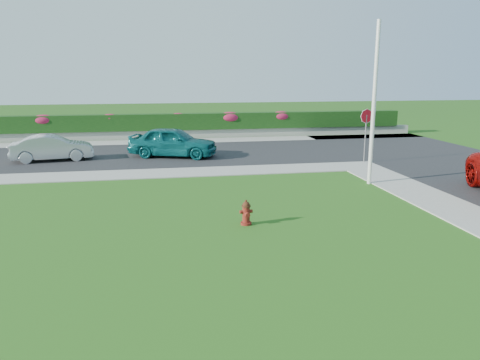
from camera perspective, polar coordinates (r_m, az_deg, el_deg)
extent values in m
plane|color=black|center=(12.77, 1.94, -7.18)|extent=(120.00, 120.00, 0.00)
cube|color=black|center=(26.20, -15.49, 2.83)|extent=(26.00, 8.00, 0.04)
cube|color=gray|center=(21.45, -19.28, 0.42)|extent=(24.00, 2.00, 0.04)
cube|color=gray|center=(23.23, 14.23, 1.67)|extent=(2.00, 2.00, 0.04)
cube|color=gray|center=(31.07, -7.33, 4.71)|extent=(34.00, 2.00, 0.04)
cube|color=gray|center=(32.52, -7.49, 5.56)|extent=(34.00, 0.40, 0.60)
cube|color=black|center=(32.52, -7.54, 7.07)|extent=(32.00, 0.90, 1.10)
cylinder|color=#49110B|center=(13.92, 0.75, -5.30)|extent=(0.32, 0.32, 0.08)
cylinder|color=#49110B|center=(13.83, 0.75, -4.18)|extent=(0.22, 0.22, 0.49)
cylinder|color=black|center=(13.76, 0.75, -3.19)|extent=(0.27, 0.27, 0.05)
sphere|color=black|center=(13.76, 0.75, -3.08)|extent=(0.22, 0.22, 0.22)
cylinder|color=black|center=(13.72, 0.75, -2.58)|extent=(0.07, 0.07, 0.07)
cylinder|color=#49110B|center=(13.77, 0.18, -3.92)|extent=(0.11, 0.11, 0.10)
cylinder|color=#49110B|center=(13.85, 1.31, -3.83)|extent=(0.11, 0.11, 0.10)
cylinder|color=#49110B|center=(13.70, 0.92, -4.27)|extent=(0.15, 0.13, 0.14)
imported|color=#0B5457|center=(25.11, -8.18, 4.62)|extent=(4.99, 3.33, 1.58)
imported|color=#9B9FA3|center=(25.60, -21.92, 3.67)|extent=(4.15, 1.98, 1.31)
cylinder|color=silver|center=(19.27, 16.01, 8.84)|extent=(0.16, 0.16, 6.37)
cylinder|color=slate|center=(24.04, 15.02, 4.82)|extent=(0.06, 0.06, 2.39)
cylinder|color=#B80C1B|center=(23.92, 15.18, 7.53)|extent=(0.68, 0.21, 0.69)
cylinder|color=white|center=(23.92, 15.18, 7.53)|extent=(0.72, 0.21, 0.74)
ellipsoid|color=#AA1D4B|center=(33.13, -22.85, 6.76)|extent=(1.41, 0.90, 0.70)
ellipsoid|color=#AA1D4B|center=(32.49, -15.60, 7.29)|extent=(1.11, 0.71, 0.55)
ellipsoid|color=#AA1D4B|center=(32.39, -7.57, 7.67)|extent=(1.01, 0.65, 0.51)
ellipsoid|color=#AA1D4B|center=(32.76, -1.24, 7.66)|extent=(1.51, 0.97, 0.75)
ellipsoid|color=#AA1D4B|center=(33.53, 5.02, 7.77)|extent=(1.41, 0.90, 0.70)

